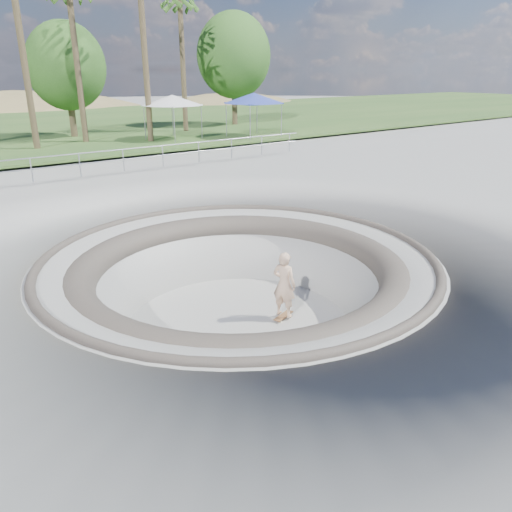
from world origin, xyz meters
The scene contains 10 objects.
ground centered at (0.00, 0.00, 0.00)m, with size 180.00×180.00×0.00m, color gray.
skate_bowl centered at (0.00, 0.00, -1.83)m, with size 14.00×14.00×4.10m.
safety_railing centered at (0.00, 12.00, 0.69)m, with size 25.00×0.06×1.03m.
skateboard centered at (1.13, -0.54, -1.84)m, with size 0.78×0.44×0.08m.
skater centered at (1.13, -0.54, -0.89)m, with size 0.68×0.44×1.86m, color #D4A989.
canopy_white centered at (8.94, 20.08, 2.71)m, with size 5.22×5.22×2.78m.
canopy_blue centered at (13.93, 18.00, 2.78)m, with size 5.65×5.65×2.85m.
palm_f centered at (11.86, 23.69, 8.85)m, with size 2.60×2.60×10.04m.
bushy_tree_mid centered at (4.12, 25.40, 4.78)m, with size 5.15×4.68×7.43m.
bushy_tree_right centered at (17.51, 25.43, 5.62)m, with size 6.09×5.54×8.79m.
Camera 1 is at (-6.92, -9.96, 4.57)m, focal length 35.00 mm.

